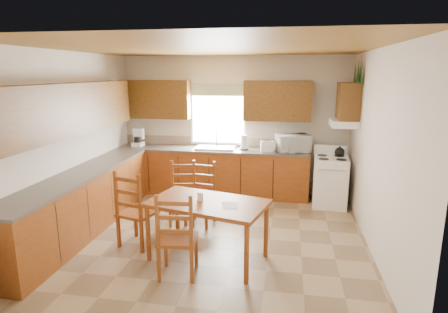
% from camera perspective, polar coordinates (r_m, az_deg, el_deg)
% --- Properties ---
extents(floor, '(4.50, 4.50, 0.00)m').
position_cam_1_polar(floor, '(5.72, -2.04, -11.93)').
color(floor, '#8E7453').
rests_on(floor, ground).
extents(ceiling, '(4.50, 4.50, 0.00)m').
position_cam_1_polar(ceiling, '(5.20, -2.28, 16.21)').
color(ceiling, olive).
rests_on(ceiling, floor).
extents(wall_left, '(4.50, 4.50, 0.00)m').
position_cam_1_polar(wall_left, '(6.16, -23.10, 2.05)').
color(wall_left, beige).
rests_on(wall_left, floor).
extents(wall_right, '(4.50, 4.50, 0.00)m').
position_cam_1_polar(wall_right, '(5.32, 22.32, 0.55)').
color(wall_right, beige).
rests_on(wall_right, floor).
extents(wall_back, '(4.50, 4.50, 0.00)m').
position_cam_1_polar(wall_back, '(7.48, 1.42, 4.79)').
color(wall_back, beige).
rests_on(wall_back, floor).
extents(wall_front, '(4.50, 4.50, 0.00)m').
position_cam_1_polar(wall_front, '(3.20, -10.54, -6.35)').
color(wall_front, beige).
rests_on(wall_front, floor).
extents(lower_cab_back, '(3.75, 0.60, 0.88)m').
position_cam_1_polar(lower_cab_back, '(7.44, -1.82, -2.42)').
color(lower_cab_back, brown).
rests_on(lower_cab_back, floor).
extents(lower_cab_left, '(0.60, 3.60, 0.88)m').
position_cam_1_polar(lower_cab_left, '(6.11, -20.73, -6.69)').
color(lower_cab_left, brown).
rests_on(lower_cab_left, floor).
extents(counter_back, '(3.75, 0.63, 0.04)m').
position_cam_1_polar(counter_back, '(7.33, -1.85, 1.05)').
color(counter_back, brown).
rests_on(counter_back, lower_cab_back).
extents(counter_left, '(0.63, 3.60, 0.04)m').
position_cam_1_polar(counter_left, '(5.97, -21.07, -2.52)').
color(counter_left, brown).
rests_on(counter_left, lower_cab_left).
extents(backsplash, '(3.75, 0.01, 0.18)m').
position_cam_1_polar(backsplash, '(7.59, -1.41, 2.31)').
color(backsplash, gray).
rests_on(backsplash, counter_back).
extents(upper_cab_back_left, '(1.41, 0.33, 0.75)m').
position_cam_1_polar(upper_cab_back_left, '(7.65, -10.42, 8.57)').
color(upper_cab_back_left, brown).
rests_on(upper_cab_back_left, wall_back).
extents(upper_cab_back_right, '(1.25, 0.33, 0.75)m').
position_cam_1_polar(upper_cab_back_right, '(7.19, 8.13, 8.39)').
color(upper_cab_back_right, brown).
rests_on(upper_cab_back_right, wall_back).
extents(upper_cab_left, '(0.33, 3.60, 0.75)m').
position_cam_1_polar(upper_cab_left, '(5.88, -22.95, 6.58)').
color(upper_cab_left, brown).
rests_on(upper_cab_left, wall_left).
extents(upper_cab_stove, '(0.33, 0.62, 0.62)m').
position_cam_1_polar(upper_cab_stove, '(6.82, 18.40, 8.03)').
color(upper_cab_stove, brown).
rests_on(upper_cab_stove, wall_right).
extents(range_hood, '(0.44, 0.62, 0.12)m').
position_cam_1_polar(range_hood, '(6.85, 17.76, 4.89)').
color(range_hood, white).
rests_on(range_hood, wall_right).
extents(window_frame, '(1.13, 0.02, 1.18)m').
position_cam_1_polar(window_frame, '(7.48, -0.90, 6.33)').
color(window_frame, white).
rests_on(window_frame, wall_back).
extents(window_pane, '(1.05, 0.01, 1.10)m').
position_cam_1_polar(window_pane, '(7.47, -0.91, 6.33)').
color(window_pane, white).
rests_on(window_pane, wall_back).
extents(window_valance, '(1.19, 0.01, 0.24)m').
position_cam_1_polar(window_valance, '(7.41, -0.96, 10.15)').
color(window_valance, '#4B633B').
rests_on(window_valance, wall_back).
extents(sink_basin, '(0.75, 0.45, 0.04)m').
position_cam_1_polar(sink_basin, '(7.31, -1.27, 1.34)').
color(sink_basin, silver).
rests_on(sink_basin, counter_back).
extents(pine_decal_a, '(0.22, 0.22, 0.36)m').
position_cam_1_polar(pine_decal_a, '(6.51, 20.26, 11.94)').
color(pine_decal_a, '#143C17').
rests_on(pine_decal_a, wall_right).
extents(pine_decal_b, '(0.22, 0.22, 0.36)m').
position_cam_1_polar(pine_decal_b, '(6.82, 19.81, 12.31)').
color(pine_decal_b, '#143C17').
rests_on(pine_decal_b, wall_right).
extents(pine_decal_c, '(0.22, 0.22, 0.36)m').
position_cam_1_polar(pine_decal_c, '(7.14, 19.35, 12.01)').
color(pine_decal_c, '#143C17').
rests_on(pine_decal_c, wall_right).
extents(stove, '(0.63, 0.65, 0.88)m').
position_cam_1_polar(stove, '(7.04, 15.85, -3.80)').
color(stove, white).
rests_on(stove, floor).
extents(coffeemaker, '(0.30, 0.33, 0.38)m').
position_cam_1_polar(coffeemaker, '(7.76, -13.02, 2.96)').
color(coffeemaker, white).
rests_on(coffeemaker, counter_back).
extents(paper_towel, '(0.14, 0.14, 0.28)m').
position_cam_1_polar(paper_towel, '(7.21, 3.07, 2.16)').
color(paper_towel, white).
rests_on(paper_towel, counter_back).
extents(toaster, '(0.27, 0.20, 0.20)m').
position_cam_1_polar(toaster, '(7.10, 6.58, 1.56)').
color(toaster, white).
rests_on(toaster, counter_back).
extents(microwave, '(0.65, 0.55, 0.33)m').
position_cam_1_polar(microwave, '(7.11, 10.45, 1.99)').
color(microwave, white).
rests_on(microwave, counter_back).
extents(dining_table, '(1.63, 1.18, 0.78)m').
position_cam_1_polar(dining_table, '(4.92, -2.50, -11.17)').
color(dining_table, brown).
rests_on(dining_table, floor).
extents(chair_near_left, '(0.55, 0.54, 1.08)m').
position_cam_1_polar(chair_near_left, '(5.37, -13.04, -7.66)').
color(chair_near_left, brown).
rests_on(chair_near_left, floor).
extents(chair_near_right, '(0.48, 0.46, 1.05)m').
position_cam_1_polar(chair_near_right, '(4.53, -7.09, -11.59)').
color(chair_near_right, brown).
rests_on(chair_near_right, floor).
extents(chair_far_left, '(0.48, 0.46, 0.99)m').
position_cam_1_polar(chair_far_left, '(6.01, -6.37, -5.68)').
color(chair_far_left, brown).
rests_on(chair_far_left, floor).
extents(chair_far_right, '(0.48, 0.46, 0.99)m').
position_cam_1_polar(chair_far_right, '(5.97, -3.70, -5.75)').
color(chair_far_right, brown).
rests_on(chair_far_right, floor).
extents(table_paper, '(0.24, 0.29, 0.00)m').
position_cam_1_polar(table_paper, '(4.63, 0.89, -7.45)').
color(table_paper, white).
rests_on(table_paper, dining_table).
extents(table_card, '(0.08, 0.04, 0.11)m').
position_cam_1_polar(table_card, '(4.78, -3.65, -6.17)').
color(table_card, white).
rests_on(table_card, dining_table).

